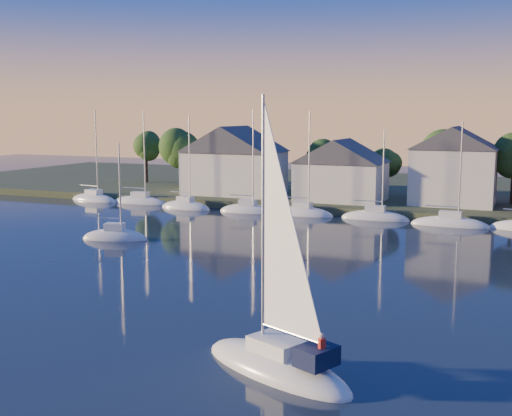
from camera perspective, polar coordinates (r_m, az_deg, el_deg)
The scene contains 10 objects.
ground at distance 32.27m, azimuth -10.65°, elevation -14.16°, with size 260.00×260.00×0.00m, color black.
shoreline_land at distance 101.78m, azimuth 13.55°, elevation 1.17°, with size 160.00×50.00×2.00m, color #323F25.
wooden_dock at distance 79.41m, azimuth 10.71°, elevation -0.70°, with size 120.00×3.00×1.00m, color brown.
clubhouse_west at distance 91.53m, azimuth -1.94°, elevation 4.35°, with size 13.65×9.45×9.64m.
clubhouse_centre at distance 85.07m, azimuth 7.59°, elevation 3.44°, with size 11.55×8.40×8.08m.
clubhouse_east at distance 84.33m, azimuth 17.19°, elevation 3.69°, with size 10.50×8.40×9.80m.
tree_line at distance 89.02m, azimuth 13.65°, elevation 4.81°, with size 93.40×5.40×8.90m.
moored_fleet at distance 75.72m, azimuth 13.17°, elevation -1.14°, with size 95.50×2.40×12.05m.
hero_sailboat at distance 31.57m, azimuth 1.98°, elevation -13.37°, with size 9.59×6.36×14.28m.
drifting_sailboat_left at distance 64.91m, azimuth -12.42°, elevation -2.68°, with size 7.02×3.94×10.63m.
Camera 1 is at (16.88, -24.62, 12.26)m, focal length 45.00 mm.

